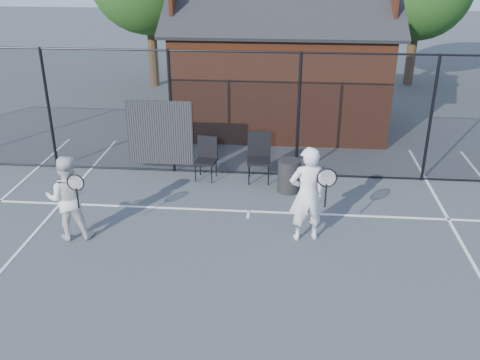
# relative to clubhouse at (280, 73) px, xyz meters

# --- Properties ---
(ground) EXTENTS (80.00, 80.00, 0.00)m
(ground) POSITION_rel_clubhouse_xyz_m (-0.50, -9.00, -1.61)
(ground) COLOR #41464A
(ground) RESTS_ON ground
(court_lines) EXTENTS (11.02, 18.00, 0.01)m
(court_lines) POSITION_rel_clubhouse_xyz_m (-0.50, -10.32, -1.60)
(court_lines) COLOR white
(court_lines) RESTS_ON ground
(fence) EXTENTS (22.04, 3.00, 3.00)m
(fence) POSITION_rel_clubhouse_xyz_m (-0.80, -4.00, -0.16)
(fence) COLOR black
(fence) RESTS_ON ground
(clubhouse) EXTENTS (6.50, 4.36, 4.19)m
(clubhouse) POSITION_rel_clubhouse_xyz_m (0.00, 0.00, 0.00)
(clubhouse) COLOR #622C17
(clubhouse) RESTS_ON ground
(player_front) EXTENTS (0.88, 0.69, 1.87)m
(player_front) POSITION_rel_clubhouse_xyz_m (0.65, -7.00, -0.67)
(player_front) COLOR white
(player_front) RESTS_ON ground
(player_back) EXTENTS (0.95, 0.78, 1.66)m
(player_back) POSITION_rel_clubhouse_xyz_m (-3.80, -7.34, -0.77)
(player_back) COLOR white
(player_back) RESTS_ON ground
(chair_left) EXTENTS (0.54, 0.56, 1.00)m
(chair_left) POSITION_rel_clubhouse_xyz_m (-1.65, -4.40, -1.11)
(chair_left) COLOR black
(chair_left) RESTS_ON ground
(chair_right) EXTENTS (0.57, 0.59, 1.14)m
(chair_right) POSITION_rel_clubhouse_xyz_m (-0.38, -4.40, -1.04)
(chair_right) COLOR black
(chair_right) RESTS_ON ground
(waste_bin) EXTENTS (0.59, 0.59, 0.75)m
(waste_bin) POSITION_rel_clubhouse_xyz_m (0.33, -4.90, -1.23)
(waste_bin) COLOR #252525
(waste_bin) RESTS_ON ground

